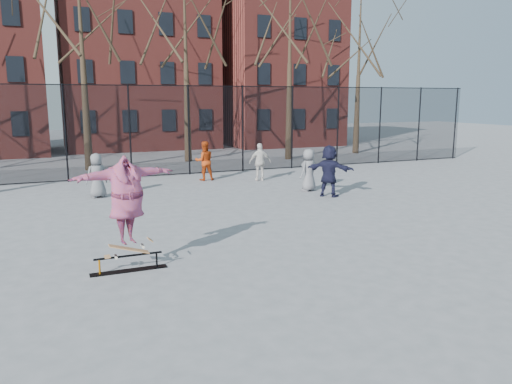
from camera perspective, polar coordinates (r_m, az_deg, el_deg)
name	(u,v)px	position (r m, az deg, el deg)	size (l,w,h in m)	color
ground	(301,263)	(10.66, 5.17, -8.08)	(100.00, 100.00, 0.00)	slate
skate_rail	(129,265)	(10.44, -14.34, -8.04)	(1.52, 0.23, 0.33)	black
skateboard	(129,252)	(10.36, -14.29, -6.69)	(0.87, 0.21, 0.10)	#A77242
skater	(127,207)	(10.13, -14.53, -1.65)	(2.16, 0.59, 1.76)	#6B3483
bystander_grey	(97,175)	(18.17, -17.71, 1.81)	(0.76, 0.50, 1.56)	slate
bystander_red	(204,161)	(21.11, -5.92, 3.56)	(0.80, 0.62, 1.65)	#A3340E
bystander_white	(260,162)	(20.93, 0.47, 3.45)	(0.92, 0.38, 1.57)	silver
bystander_navy	(329,171)	(17.68, 8.36, 2.40)	(1.69, 0.54, 1.82)	#181931
bystander_extra	(309,170)	(18.65, 6.03, 2.51)	(0.77, 0.50, 1.58)	slate
fence	(162,130)	(22.44, -10.70, 7.00)	(34.03, 0.07, 4.00)	black
tree_row	(135,17)	(26.72, -13.67, 18.86)	(33.66, 7.46, 10.67)	black
rowhouses	(128,58)	(35.41, -14.42, 14.63)	(29.00, 7.00, 13.00)	maroon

